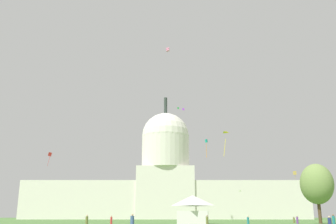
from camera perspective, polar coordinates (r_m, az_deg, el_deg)
The scene contains 21 objects.
capitol_building at distance 203.35m, azimuth -0.30°, elevation -10.59°, with size 145.94×25.58×65.61m.
event_tent at distance 80.57m, azimuth 3.87°, elevation -14.40°, with size 7.16×7.39×5.71m.
tree_east_near at distance 90.13m, azimuth 21.54°, elevation -10.03°, with size 9.50×9.67×12.70m.
person_red_mid_center at distance 65.84m, azimuth -8.43°, elevation -15.91°, with size 0.38×0.38×1.63m.
person_navy_near_tree_east at distance 55.86m, azimuth 23.25°, elevation -15.05°, with size 0.49×0.49×1.56m.
person_olive_near_tree_west at distance 72.90m, azimuth 5.99°, elevation -15.91°, with size 0.61×0.61×1.71m.
person_olive_back_center at distance 57.12m, azimuth -12.03°, elevation -15.80°, with size 0.41×0.41×1.74m.
person_olive_front_right at distance 95.65m, azimuth 18.51°, elevation -15.17°, with size 0.58×0.58×1.43m.
person_navy_deep_crowd at distance 88.86m, azimuth 2.94°, elevation -15.86°, with size 0.52×0.52×1.67m.
person_denim_lawn_far_left at distance 45.90m, azimuth -5.31°, elevation -16.21°, with size 0.58×0.58×1.81m.
person_teal_near_tent at distance 61.29m, azimuth 12.05°, elevation -15.80°, with size 0.43×0.43×1.61m.
person_purple_back_left at distance 87.96m, azimuth 18.96°, elevation -15.13°, with size 0.46×0.46×1.58m.
person_teal_edge_east at distance 58.21m, azimuth 23.75°, elevation -14.83°, with size 0.39×0.39×1.79m.
kite_pink_high at distance 81.31m, azimuth 0.04°, elevation 9.36°, with size 0.77×0.72×0.81m.
kite_violet_high at distance 170.37m, azimuth 2.41°, elevation 0.43°, with size 0.99×0.39×1.11m.
kite_lime_low at distance 131.62m, azimuth 10.71°, elevation -11.72°, with size 1.20×1.35×0.15m.
kite_turquoise_mid at distance 86.91m, azimuth 5.87°, elevation -4.78°, with size 0.62×0.78×4.23m.
kite_red_low at distance 97.52m, azimuth -17.28°, elevation -6.30°, with size 0.93×0.51×3.39m.
kite_green_high at distance 181.89m, azimuth 1.63°, elevation 0.60°, with size 0.86×0.92×0.99m.
kite_yellow_low at distance 64.80m, azimuth 8.39°, elevation -3.68°, with size 1.42×1.47×3.77m.
kite_gold_low at distance 139.52m, azimuth 18.59°, elevation -8.68°, with size 1.10×1.13×2.44m.
Camera 1 is at (-4.32, -36.29, 1.52)m, focal length 40.55 mm.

